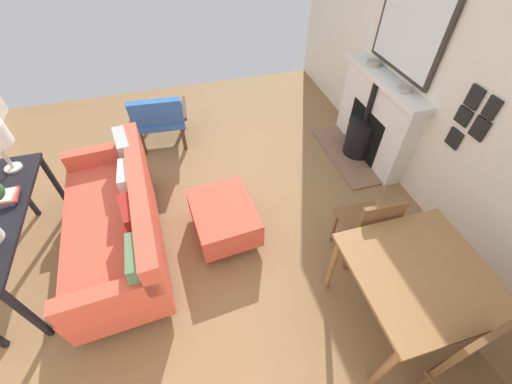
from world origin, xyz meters
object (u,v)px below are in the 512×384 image
(sofa, at_px, (119,223))
(dining_chair_by_back_wall, at_px, (470,373))
(armchair_accent, at_px, (159,116))
(dining_chair_near_fireplace, at_px, (369,225))
(fireplace, at_px, (371,123))
(mantel_bowl_near, at_px, (373,63))
(ottoman, at_px, (224,217))
(console_table, at_px, (5,222))
(mantel_bowl_far, at_px, (405,89))
(dining_table, at_px, (418,278))

(sofa, bearing_deg, dining_chair_by_back_wall, 137.52)
(armchair_accent, bearing_deg, dining_chair_near_fireplace, 125.16)
(dining_chair_near_fireplace, bearing_deg, fireplace, -120.85)
(mantel_bowl_near, bearing_deg, sofa, 18.34)
(mantel_bowl_near, relative_size, sofa, 0.09)
(fireplace, distance_m, sofa, 3.00)
(fireplace, distance_m, ottoman, 2.13)
(mantel_bowl_near, distance_m, console_table, 3.87)
(ottoman, bearing_deg, dining_chair_near_fireplace, 150.68)
(mantel_bowl_far, height_order, armchair_accent, mantel_bowl_far)
(mantel_bowl_far, relative_size, sofa, 0.08)
(mantel_bowl_far, xyz_separation_m, ottoman, (2.00, 0.45, -0.82))
(mantel_bowl_far, height_order, dining_table, mantel_bowl_far)
(sofa, height_order, ottoman, sofa)
(sofa, xyz_separation_m, console_table, (0.78, 0.01, 0.29))
(sofa, bearing_deg, armchair_accent, -106.98)
(fireplace, bearing_deg, dining_table, 67.23)
(mantel_bowl_far, distance_m, sofa, 3.04)
(mantel_bowl_near, distance_m, ottoman, 2.41)
(sofa, relative_size, dining_chair_by_back_wall, 1.97)
(dining_chair_near_fireplace, bearing_deg, mantel_bowl_far, -128.29)
(mantel_bowl_far, relative_size, armchair_accent, 0.18)
(dining_table, distance_m, dining_chair_by_back_wall, 0.59)
(sofa, height_order, armchair_accent, sofa)
(sofa, distance_m, dining_table, 2.47)
(dining_table, distance_m, dining_chair_near_fireplace, 0.60)
(mantel_bowl_far, height_order, ottoman, mantel_bowl_far)
(armchair_accent, height_order, dining_chair_by_back_wall, dining_chair_by_back_wall)
(dining_chair_by_back_wall, bearing_deg, sofa, -42.48)
(ottoman, distance_m, dining_chair_by_back_wall, 2.15)
(sofa, height_order, dining_chair_near_fireplace, dining_chair_near_fireplace)
(ottoman, relative_size, console_table, 0.52)
(mantel_bowl_near, bearing_deg, armchair_accent, -13.13)
(dining_table, xyz_separation_m, dining_chair_by_back_wall, (0.01, 0.58, -0.10))
(fireplace, relative_size, dining_chair_by_back_wall, 1.49)
(mantel_bowl_far, distance_m, dining_chair_near_fireplace, 1.49)
(armchair_accent, relative_size, dining_chair_near_fireplace, 0.89)
(fireplace, xyz_separation_m, dining_table, (0.84, 1.99, 0.18))
(sofa, bearing_deg, mantel_bowl_far, -172.89)
(armchair_accent, xyz_separation_m, console_table, (1.25, 1.56, 0.22))
(armchair_accent, distance_m, dining_chair_by_back_wall, 3.79)
(armchair_accent, distance_m, dining_chair_near_fireplace, 2.78)
(fireplace, height_order, console_table, fireplace)
(dining_chair_by_back_wall, bearing_deg, armchair_accent, -65.15)
(armchair_accent, relative_size, dining_chair_by_back_wall, 0.84)
(fireplace, bearing_deg, mantel_bowl_far, 94.08)
(mantel_bowl_near, height_order, sofa, mantel_bowl_near)
(sofa, bearing_deg, console_table, 0.51)
(mantel_bowl_near, bearing_deg, dining_table, 69.41)
(mantel_bowl_near, height_order, armchair_accent, mantel_bowl_near)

